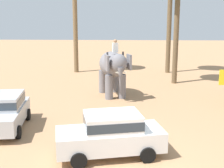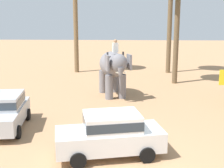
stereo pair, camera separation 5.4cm
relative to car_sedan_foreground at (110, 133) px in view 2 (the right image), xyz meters
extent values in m
plane|color=tan|center=(0.69, -0.31, -0.93)|extent=(120.00, 120.00, 0.00)
cube|color=white|center=(-0.04, -0.01, -0.25)|extent=(4.38, 2.57, 0.76)
cube|color=white|center=(0.06, 0.01, 0.45)|extent=(2.39, 1.99, 0.64)
cube|color=#2D3842|center=(0.06, 0.01, 0.45)|extent=(2.42, 2.01, 0.35)
cylinder|color=black|center=(-1.09, -1.12, -0.63)|extent=(0.63, 0.31, 0.60)
cylinder|color=black|center=(-1.46, 0.54, -0.63)|extent=(0.63, 0.31, 0.60)
cylinder|color=black|center=(1.39, -0.55, -0.63)|extent=(0.63, 0.31, 0.60)
cylinder|color=black|center=(1.01, 1.10, -0.63)|extent=(0.63, 0.31, 0.60)
cube|color=#B7BABF|center=(-5.19, 2.64, -0.25)|extent=(2.25, 4.30, 0.76)
cube|color=#B7BABF|center=(-5.21, 2.74, 0.45)|extent=(1.84, 2.30, 0.64)
cube|color=#2D3842|center=(-5.21, 2.74, 0.45)|extent=(1.86, 2.32, 0.35)
cylinder|color=black|center=(-4.17, 1.50, -0.63)|extent=(0.26, 0.62, 0.60)
cylinder|color=black|center=(-4.53, 4.02, -0.63)|extent=(0.26, 0.62, 0.60)
ellipsoid|color=slate|center=(-0.37, 9.38, 1.22)|extent=(2.44, 3.43, 1.70)
cylinder|color=slate|center=(0.33, 8.62, -0.13)|extent=(0.52, 0.52, 1.60)
cylinder|color=slate|center=(-0.52, 8.37, -0.13)|extent=(0.52, 0.52, 1.60)
cylinder|color=slate|center=(-0.22, 10.40, -0.13)|extent=(0.52, 0.52, 1.60)
cylinder|color=slate|center=(-1.06, 10.14, -0.13)|extent=(0.52, 0.52, 1.60)
ellipsoid|color=slate|center=(0.11, 7.83, 1.52)|extent=(1.34, 1.28, 1.20)
cube|color=slate|center=(0.77, 8.14, 1.57)|extent=(0.35, 0.80, 0.96)
cube|color=slate|center=(-0.61, 7.71, 1.57)|extent=(0.35, 0.80, 0.96)
cone|color=slate|center=(0.24, 7.40, 0.52)|extent=(0.45, 0.45, 1.60)
cone|color=beige|center=(0.48, 7.52, 1.02)|extent=(0.28, 0.57, 0.21)
cone|color=beige|center=(-0.02, 7.37, 1.02)|extent=(0.28, 0.57, 0.21)
cube|color=white|center=(-0.12, 8.57, 2.42)|extent=(0.40, 0.33, 0.60)
sphere|color=#A87A56|center=(-0.12, 8.57, 2.84)|extent=(0.22, 0.22, 0.22)
cylinder|color=#333338|center=(0.38, 8.72, 1.87)|extent=(0.12, 0.12, 0.55)
cylinder|color=#333338|center=(-0.61, 8.42, 1.87)|extent=(0.12, 0.12, 0.55)
cylinder|color=brown|center=(4.61, 18.38, 3.62)|extent=(0.43, 0.43, 9.09)
cylinder|color=brown|center=(4.52, 13.56, 2.84)|extent=(0.41, 0.41, 7.54)
cylinder|color=brown|center=(-4.22, 18.26, 3.64)|extent=(0.43, 0.43, 9.13)
camera|label=1|loc=(0.53, -11.14, 4.38)|focal=49.41mm
camera|label=2|loc=(0.58, -11.14, 4.38)|focal=49.41mm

